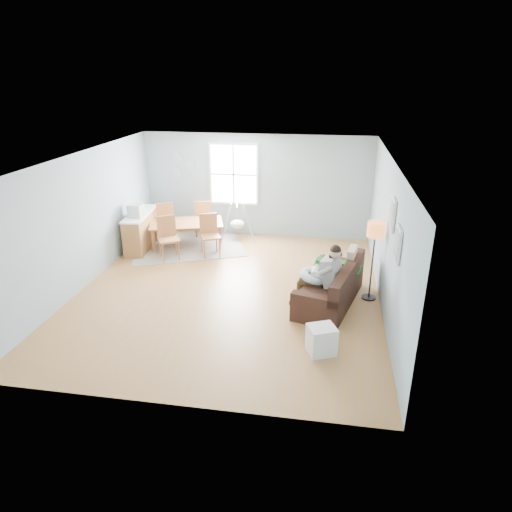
% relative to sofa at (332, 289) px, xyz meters
% --- Properties ---
extents(room, '(8.40, 9.40, 3.90)m').
position_rel_sofa_xyz_m(room, '(-2.07, 0.19, 2.13)').
color(room, '#AA753C').
extents(window, '(1.32, 0.08, 1.62)m').
position_rel_sofa_xyz_m(window, '(-2.67, 3.66, 1.36)').
color(window, white).
rests_on(window, room).
extents(pictures, '(0.05, 1.34, 0.74)m').
position_rel_sofa_xyz_m(pictures, '(0.89, -0.86, 1.56)').
color(pictures, white).
rests_on(pictures, room).
extents(wall_plates, '(0.67, 0.02, 0.66)m').
position_rel_sofa_xyz_m(wall_plates, '(-4.08, 3.66, 1.54)').
color(wall_plates, '#8998A4').
rests_on(wall_plates, room).
extents(sofa, '(1.37, 2.18, 0.82)m').
position_rel_sofa_xyz_m(sofa, '(0.00, 0.00, 0.00)').
color(sofa, black).
rests_on(sofa, room).
extents(green_throw, '(1.06, 0.92, 0.04)m').
position_rel_sofa_xyz_m(green_throw, '(0.10, 0.67, 0.23)').
color(green_throw, '#166326').
rests_on(green_throw, sofa).
extents(beige_pillow, '(0.22, 0.50, 0.48)m').
position_rel_sofa_xyz_m(beige_pillow, '(0.34, 0.46, 0.45)').
color(beige_pillow, '#C4AE96').
rests_on(beige_pillow, sofa).
extents(father, '(0.97, 0.59, 1.31)m').
position_rel_sofa_xyz_m(father, '(-0.20, -0.24, 0.41)').
color(father, gray).
rests_on(father, sofa).
extents(nursing_pillow, '(0.72, 0.71, 0.23)m').
position_rel_sofa_xyz_m(nursing_pillow, '(-0.35, -0.20, 0.35)').
color(nursing_pillow, '#ADC6D8').
rests_on(nursing_pillow, father).
extents(infant, '(0.16, 0.38, 0.14)m').
position_rel_sofa_xyz_m(infant, '(-0.34, -0.17, 0.44)').
color(infant, silver).
rests_on(infant, nursing_pillow).
extents(toddler, '(0.55, 0.39, 0.82)m').
position_rel_sofa_xyz_m(toddler, '(-0.02, 0.20, 0.40)').
color(toddler, silver).
rests_on(toddler, sofa).
extents(floor_lamp, '(0.32, 0.32, 1.57)m').
position_rel_sofa_xyz_m(floor_lamp, '(0.73, 0.30, 1.01)').
color(floor_lamp, black).
rests_on(floor_lamp, room).
extents(storage_cube, '(0.53, 0.50, 0.46)m').
position_rel_sofa_xyz_m(storage_cube, '(-0.16, -1.74, -0.06)').
color(storage_cube, white).
rests_on(storage_cube, room).
extents(rug, '(3.33, 2.98, 0.01)m').
position_rel_sofa_xyz_m(rug, '(-3.67, 2.51, -0.28)').
color(rug, gray).
rests_on(rug, room).
extents(dining_table, '(2.02, 1.50, 0.64)m').
position_rel_sofa_xyz_m(dining_table, '(-3.67, 2.51, 0.03)').
color(dining_table, brown).
rests_on(dining_table, rug).
extents(chair_sw, '(0.63, 0.63, 1.02)m').
position_rel_sofa_xyz_m(chair_sw, '(-3.87, 1.69, 0.30)').
color(chair_sw, olive).
rests_on(chair_sw, rug).
extents(chair_se, '(0.60, 0.60, 1.00)m').
position_rel_sofa_xyz_m(chair_se, '(-2.96, 2.08, 0.29)').
color(chair_se, olive).
rests_on(chair_se, rug).
extents(chair_nw, '(0.62, 0.62, 1.02)m').
position_rel_sofa_xyz_m(chair_nw, '(-4.39, 2.94, 0.30)').
color(chair_nw, olive).
rests_on(chair_nw, rug).
extents(chair_ne, '(0.58, 0.58, 1.00)m').
position_rel_sofa_xyz_m(chair_ne, '(-3.49, 3.32, 0.29)').
color(chair_ne, olive).
rests_on(chair_ne, rug).
extents(counter, '(0.63, 1.66, 0.91)m').
position_rel_sofa_xyz_m(counter, '(-4.77, 2.25, 0.17)').
color(counter, brown).
rests_on(counter, room).
extents(monitor, '(0.34, 0.32, 0.31)m').
position_rel_sofa_xyz_m(monitor, '(-4.73, 1.94, 0.77)').
color(monitor, '#B7B6BC').
rests_on(monitor, counter).
extents(baby_swing, '(1.09, 1.10, 0.93)m').
position_rel_sofa_xyz_m(baby_swing, '(-2.53, 3.29, 0.13)').
color(baby_swing, '#B7B6BC').
rests_on(baby_swing, room).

